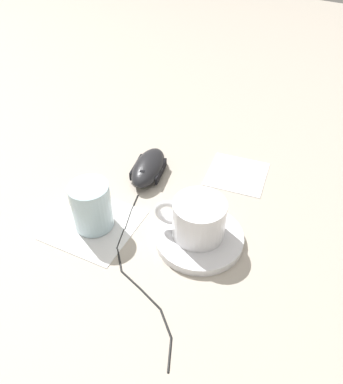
# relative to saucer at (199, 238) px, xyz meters

# --- Properties ---
(ground_plane) EXTENTS (3.00, 3.00, 0.00)m
(ground_plane) POSITION_rel_saucer_xyz_m (0.04, 0.11, -0.01)
(ground_plane) COLOR #B2A899
(saucer) EXTENTS (0.14, 0.14, 0.01)m
(saucer) POSITION_rel_saucer_xyz_m (0.00, 0.00, 0.00)
(saucer) COLOR white
(saucer) RESTS_ON ground
(coffee_cup) EXTENTS (0.08, 0.11, 0.06)m
(coffee_cup) POSITION_rel_saucer_xyz_m (0.00, 0.01, 0.04)
(coffee_cup) COLOR white
(coffee_cup) RESTS_ON saucer
(computer_mouse) EXTENTS (0.13, 0.09, 0.04)m
(computer_mouse) POSITION_rel_saucer_xyz_m (0.10, 0.17, 0.01)
(computer_mouse) COLOR black
(computer_mouse) RESTS_ON ground
(mouse_cable) EXTENTS (0.24, 0.23, 0.00)m
(mouse_cable) POSITION_rel_saucer_xyz_m (-0.10, 0.05, -0.01)
(mouse_cable) COLOR black
(mouse_cable) RESTS_ON ground
(napkin_under_glass) EXTENTS (0.15, 0.15, 0.00)m
(napkin_under_glass) POSITION_rel_saucer_xyz_m (-0.07, 0.17, -0.01)
(napkin_under_glass) COLOR white
(napkin_under_glass) RESTS_ON ground
(drinking_glass) EXTENTS (0.07, 0.07, 0.08)m
(drinking_glass) POSITION_rel_saucer_xyz_m (-0.07, 0.17, 0.04)
(drinking_glass) COLOR silver
(drinking_glass) RESTS_ON napkin_under_glass
(napkin_spare) EXTENTS (0.13, 0.13, 0.00)m
(napkin_spare) POSITION_rel_saucer_xyz_m (0.19, 0.02, -0.01)
(napkin_spare) COLOR white
(napkin_spare) RESTS_ON ground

